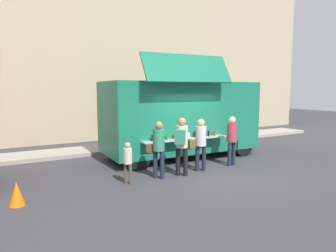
{
  "coord_description": "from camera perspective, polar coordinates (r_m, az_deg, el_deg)",
  "views": [
    {
      "loc": [
        -5.83,
        -7.48,
        2.63
      ],
      "look_at": [
        -0.27,
        2.11,
        1.3
      ],
      "focal_mm": 32.83,
      "sensor_mm": 36.0,
      "label": 1
    }
  ],
  "objects": [
    {
      "name": "curb_strip",
      "position": [
        13.06,
        -19.16,
        -4.82
      ],
      "size": [
        28.0,
        1.6,
        0.15
      ],
      "primitive_type": "cube",
      "color": "#9E998E",
      "rests_on": "ground"
    },
    {
      "name": "trash_bin",
      "position": [
        15.98,
        8.93,
        -0.85
      ],
      "size": [
        0.6,
        0.6,
        1.03
      ],
      "primitive_type": "cylinder",
      "color": "#2C6136",
      "rests_on": "ground"
    },
    {
      "name": "customer_mid_with_backpack",
      "position": [
        9.26,
        2.54,
        -2.74
      ],
      "size": [
        0.55,
        0.55,
        1.78
      ],
      "rotation": [
        0.0,
        0.0,
        0.81
      ],
      "color": "black",
      "rests_on": "ground"
    },
    {
      "name": "customer_front_ordering",
      "position": [
        9.89,
        6.02,
        -2.67
      ],
      "size": [
        0.55,
        0.37,
        1.69
      ],
      "rotation": [
        0.0,
        0.0,
        1.21
      ],
      "color": "#1E2234",
      "rests_on": "ground"
    },
    {
      "name": "customer_extra_browsing",
      "position": [
        10.78,
        11.79,
        -1.92
      ],
      "size": [
        0.35,
        0.35,
        1.7
      ],
      "rotation": [
        0.0,
        0.0,
        1.75
      ],
      "color": "#1F2538",
      "rests_on": "ground"
    },
    {
      "name": "child_near_queue",
      "position": [
        8.62,
        -7.48,
        -6.12
      ],
      "size": [
        0.24,
        0.24,
        1.18
      ],
      "rotation": [
        0.0,
        0.0,
        0.62
      ],
      "color": "#4F443E",
      "rests_on": "ground"
    },
    {
      "name": "ground_plane",
      "position": [
        9.84,
        7.66,
        -8.72
      ],
      "size": [
        60.0,
        60.0,
        0.0
      ],
      "primitive_type": "plane",
      "color": "#38383D"
    },
    {
      "name": "building_behind",
      "position": [
        17.04,
        -19.04,
        15.31
      ],
      "size": [
        32.0,
        2.4,
        10.5
      ],
      "primitive_type": "cube",
      "color": "tan",
      "rests_on": "ground"
    },
    {
      "name": "customer_rear_waiting",
      "position": [
        9.03,
        -1.83,
        -3.51
      ],
      "size": [
        0.46,
        0.52,
        1.7
      ],
      "rotation": [
        0.0,
        0.0,
        0.65
      ],
      "color": "#1D2439",
      "rests_on": "ground"
    },
    {
      "name": "food_truck_main",
      "position": [
        11.87,
        2.44,
        1.8
      ],
      "size": [
        5.95,
        3.03,
        3.8
      ],
      "rotation": [
        0.0,
        0.0,
        -0.03
      ],
      "color": "#197353",
      "rests_on": "ground"
    },
    {
      "name": "traffic_cone_orange",
      "position": [
        7.9,
        -26.27,
        -11.21
      ],
      "size": [
        0.36,
        0.36,
        0.55
      ],
      "primitive_type": "cone",
      "color": "orange",
      "rests_on": "ground"
    }
  ]
}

